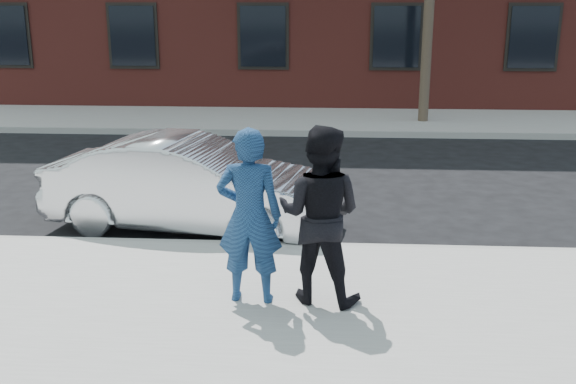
{
  "coord_description": "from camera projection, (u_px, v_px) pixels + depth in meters",
  "views": [
    {
      "loc": [
        2.05,
        -6.74,
        3.23
      ],
      "look_at": [
        1.6,
        0.4,
        1.18
      ],
      "focal_mm": 42.0,
      "sensor_mm": 36.0,
      "label": 1
    }
  ],
  "objects": [
    {
      "name": "silver_sedan",
      "position": [
        190.0,
        185.0,
        9.63
      ],
      "size": [
        4.26,
        2.06,
        1.35
      ],
      "primitive_type": "imported",
      "rotation": [
        0.0,
        0.0,
        1.41
      ],
      "color": "silver",
      "rests_on": "ground"
    },
    {
      "name": "far_sidewalk",
      "position": [
        254.0,
        120.0,
        18.25
      ],
      "size": [
        50.0,
        3.5,
        0.15
      ],
      "primitive_type": "cube",
      "color": "gray",
      "rests_on": "ground"
    },
    {
      "name": "far_curb",
      "position": [
        246.0,
        133.0,
        16.52
      ],
      "size": [
        50.0,
        0.1,
        0.15
      ],
      "primitive_type": "cube",
      "color": "#999691",
      "rests_on": "ground"
    },
    {
      "name": "near_curb",
      "position": [
        173.0,
        246.0,
        8.95
      ],
      "size": [
        50.0,
        0.1,
        0.15
      ],
      "primitive_type": "cube",
      "color": "#999691",
      "rests_on": "ground"
    },
    {
      "name": "man_peacoat",
      "position": [
        320.0,
        215.0,
        6.94
      ],
      "size": [
        1.06,
        0.92,
        1.88
      ],
      "rotation": [
        0.0,
        0.0,
        2.89
      ],
      "color": "black",
      "rests_on": "near_sidewalk"
    },
    {
      "name": "ground",
      "position": [
        142.0,
        301.0,
        7.48
      ],
      "size": [
        100.0,
        100.0,
        0.0
      ],
      "primitive_type": "plane",
      "color": "black",
      "rests_on": "ground"
    },
    {
      "name": "near_sidewalk",
      "position": [
        135.0,
        305.0,
        7.22
      ],
      "size": [
        50.0,
        3.5,
        0.15
      ],
      "primitive_type": "cube",
      "color": "gray",
      "rests_on": "ground"
    },
    {
      "name": "man_hoodie",
      "position": [
        249.0,
        216.0,
        6.93
      ],
      "size": [
        0.69,
        0.52,
        1.86
      ],
      "rotation": [
        0.0,
        0.0,
        3.12
      ],
      "color": "navy",
      "rests_on": "near_sidewalk"
    }
  ]
}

